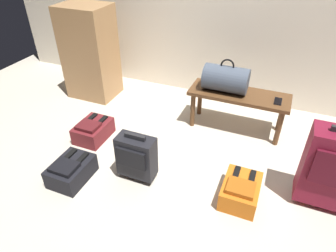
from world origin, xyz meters
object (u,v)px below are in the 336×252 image
at_px(duffel_bag_slate, 226,79).
at_px(side_cabinet, 90,53).
at_px(backpack_maroon, 93,130).
at_px(backpack_orange, 241,191).
at_px(suitcase_small_charcoal, 136,156).
at_px(bench, 238,99).
at_px(backpack_dark, 71,170).
at_px(suitcase_upright_burgundy, 336,169).
at_px(cell_phone, 278,101).

bearing_deg(duffel_bag_slate, side_cabinet, 177.05).
bearing_deg(side_cabinet, backpack_maroon, -57.52).
xyz_separation_m(backpack_maroon, backpack_orange, (1.55, -0.25, 0.00)).
bearing_deg(suitcase_small_charcoal, bench, 59.86).
height_order(duffel_bag_slate, backpack_dark, duffel_bag_slate).
xyz_separation_m(bench, side_cabinet, (-1.82, 0.09, 0.19)).
distance_m(backpack_maroon, backpack_dark, 0.59).
xyz_separation_m(suitcase_small_charcoal, side_cabinet, (-1.20, 1.16, 0.31)).
height_order(bench, backpack_orange, bench).
height_order(backpack_orange, backpack_dark, same).
xyz_separation_m(bench, suitcase_upright_burgundy, (0.86, -0.77, 0.01)).
bearing_deg(bench, side_cabinet, 177.30).
relative_size(duffel_bag_slate, suitcase_upright_burgundy, 0.61).
relative_size(cell_phone, backpack_maroon, 0.38).
height_order(cell_phone, backpack_orange, cell_phone).
bearing_deg(suitcase_small_charcoal, backpack_maroon, 153.52).
distance_m(suitcase_upright_burgundy, backpack_dark, 2.09).
height_order(suitcase_small_charcoal, backpack_maroon, suitcase_small_charcoal).
xyz_separation_m(cell_phone, suitcase_upright_burgundy, (0.49, -0.74, -0.06)).
relative_size(suitcase_upright_burgundy, backpack_dark, 1.88).
height_order(duffel_bag_slate, backpack_orange, duffel_bag_slate).
xyz_separation_m(duffel_bag_slate, suitcase_small_charcoal, (-0.47, -1.07, -0.32)).
relative_size(bench, side_cabinet, 0.91).
distance_m(suitcase_upright_burgundy, backpack_maroon, 2.18).
relative_size(bench, backpack_orange, 2.63).
bearing_deg(duffel_bag_slate, bench, 0.00).
height_order(suitcase_upright_burgundy, side_cabinet, side_cabinet).
bearing_deg(cell_phone, side_cabinet, 177.05).
bearing_deg(backpack_orange, bench, 104.19).
relative_size(backpack_orange, side_cabinet, 0.35).
distance_m(backpack_dark, side_cabinet, 1.61).
bearing_deg(backpack_orange, backpack_maroon, 170.97).
xyz_separation_m(cell_phone, side_cabinet, (-2.20, 0.11, 0.12)).
distance_m(duffel_bag_slate, side_cabinet, 1.67).
bearing_deg(backpack_maroon, cell_phone, 22.84).
bearing_deg(cell_phone, backpack_maroon, -157.16).
height_order(duffel_bag_slate, backpack_maroon, duffel_bag_slate).
xyz_separation_m(suitcase_small_charcoal, backpack_orange, (0.87, 0.09, -0.15)).
bearing_deg(backpack_maroon, backpack_dark, -73.99).
height_order(cell_phone, suitcase_upright_burgundy, suitcase_upright_burgundy).
relative_size(duffel_bag_slate, cell_phone, 3.06).
distance_m(cell_phone, suitcase_upright_burgundy, 0.89).
bearing_deg(bench, cell_phone, -4.14).
xyz_separation_m(backpack_maroon, side_cabinet, (-0.52, 0.82, 0.46)).
bearing_deg(backpack_orange, side_cabinet, 152.77).
bearing_deg(side_cabinet, cell_phone, -2.95).
xyz_separation_m(suitcase_upright_burgundy, suitcase_small_charcoal, (-1.48, -0.30, -0.13)).
distance_m(bench, suitcase_small_charcoal, 1.24).
height_order(suitcase_small_charcoal, backpack_dark, suitcase_small_charcoal).
xyz_separation_m(bench, suitcase_small_charcoal, (-0.62, -1.07, -0.12)).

